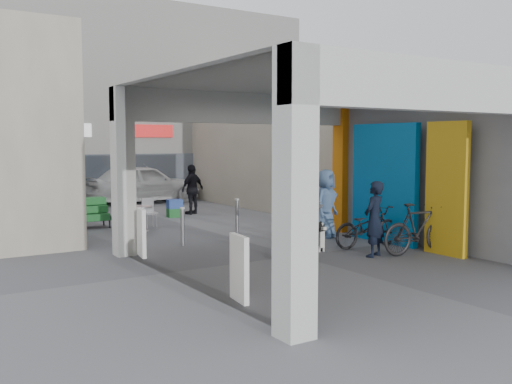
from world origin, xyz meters
TOP-DOWN VIEW (x-y plane):
  - ground at (0.00, 0.00)m, footprint 90.00×90.00m
  - arcade_canopy at (0.54, -0.82)m, footprint 6.40×6.45m
  - far_building at (-0.00, 13.99)m, footprint 18.00×4.08m
  - plaza_bldg_left at (-4.50, 7.50)m, footprint 2.00×9.00m
  - plaza_bldg_right at (4.50, 7.50)m, footprint 2.00×9.00m
  - bollard_left at (-1.49, 2.37)m, footprint 0.09×0.09m
  - bollard_center at (0.01, 2.46)m, footprint 0.09×0.09m
  - bollard_right at (1.67, 2.28)m, footprint 0.09×0.09m
  - advert_board_near at (-2.75, -2.28)m, footprint 0.16×0.56m
  - advert_board_far at (-2.75, 1.68)m, footprint 0.18×0.56m
  - cafe_set at (-1.66, 5.12)m, footprint 1.35×1.09m
  - produce_stand at (-2.57, 6.17)m, footprint 1.26×0.68m
  - crate_stack at (0.41, 7.00)m, footprint 0.49×0.40m
  - border_collie at (0.72, 0.18)m, footprint 0.25×0.49m
  - man_with_dog at (1.30, -0.92)m, footprint 0.67×0.56m
  - man_back_turned at (-0.16, -0.32)m, footprint 1.11×0.95m
  - man_elderly at (2.02, 1.51)m, footprint 0.98×0.84m
  - man_crates at (1.22, 7.38)m, footprint 1.04×0.72m
  - bicycle_front at (1.92, -0.07)m, footprint 1.80×0.70m
  - bicycle_rear at (2.30, -1.24)m, footprint 1.87×0.74m
  - white_van at (1.10, 11.50)m, footprint 4.62×2.24m

SIDE VIEW (x-z plane):
  - ground at x=0.00m, z-range 0.00..0.00m
  - border_collie at x=0.72m, z-range -0.07..0.61m
  - crate_stack at x=0.41m, z-range 0.00..0.56m
  - cafe_set at x=-1.66m, z-range -0.12..0.70m
  - produce_stand at x=-2.57m, z-range -0.09..0.74m
  - bollard_left at x=-1.49m, z-range 0.00..0.86m
  - bollard_right at x=1.67m, z-range 0.00..0.93m
  - bicycle_front at x=1.92m, z-range 0.00..0.93m
  - bollard_center at x=0.01m, z-range 0.00..0.97m
  - advert_board_near at x=-2.75m, z-range 0.01..1.01m
  - advert_board_far at x=-2.75m, z-range 0.01..1.01m
  - bicycle_rear at x=2.30m, z-range 0.00..1.10m
  - white_van at x=1.10m, z-range 0.00..1.52m
  - man_with_dog at x=1.30m, z-range 0.00..1.57m
  - man_crates at x=1.22m, z-range 0.00..1.64m
  - man_elderly at x=2.02m, z-range 0.00..1.69m
  - man_back_turned at x=-0.16m, z-range 0.00..2.00m
  - arcade_canopy at x=0.54m, z-range -0.90..5.50m
  - plaza_bldg_left at x=-4.50m, z-range 0.00..5.00m
  - plaza_bldg_right at x=4.50m, z-range 0.00..5.00m
  - far_building at x=0.00m, z-range -0.01..7.99m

